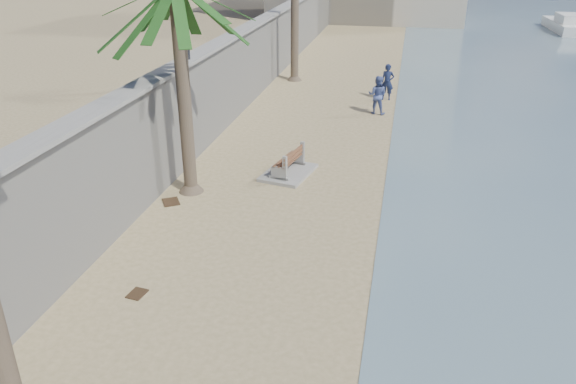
{
  "coord_description": "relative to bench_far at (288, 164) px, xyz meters",
  "views": [
    {
      "loc": [
        2.37,
        -6.56,
        7.6
      ],
      "look_at": [
        -0.5,
        7.0,
        1.2
      ],
      "focal_mm": 35.0,
      "sensor_mm": 36.0,
      "label": 1
    }
  ],
  "objects": [
    {
      "name": "seawall",
      "position": [
        -3.87,
        9.0,
        1.37
      ],
      "size": [
        0.45,
        70.0,
        3.5
      ],
      "primitive_type": "cube",
      "color": "gray",
      "rests_on": "ground_plane"
    },
    {
      "name": "bench_far",
      "position": [
        0.0,
        0.0,
        0.0
      ],
      "size": [
        1.83,
        2.34,
        0.88
      ],
      "color": "gray",
      "rests_on": "ground_plane"
    },
    {
      "name": "person_a",
      "position": [
        2.83,
        10.45,
        0.63
      ],
      "size": [
        0.75,
        0.51,
        2.03
      ],
      "primitive_type": "imported",
      "rotation": [
        0.0,
        0.0,
        -0.03
      ],
      "color": "#161E3D",
      "rests_on": "ground_plane"
    },
    {
      "name": "wall_cap",
      "position": [
        -3.87,
        9.0,
        3.17
      ],
      "size": [
        0.8,
        70.0,
        0.12
      ],
      "primitive_type": "cube",
      "color": "gray",
      "rests_on": "seawall"
    },
    {
      "name": "yacht_far",
      "position": [
        16.63,
        35.79,
        -0.03
      ],
      "size": [
        2.34,
        7.39,
        1.5
      ],
      "primitive_type": null,
      "rotation": [
        0.0,
        0.0,
        1.61
      ],
      "color": "silver",
      "rests_on": "bay_water"
    },
    {
      "name": "debris_d",
      "position": [
        -1.96,
        -7.71,
        -0.37
      ],
      "size": [
        0.42,
        0.5,
        0.03
      ],
      "primitive_type": "cube",
      "rotation": [
        0.0,
        0.0,
        4.57
      ],
      "color": "#382616",
      "rests_on": "ground_plane"
    },
    {
      "name": "debris_c",
      "position": [
        -3.11,
        -2.95,
        -0.37
      ],
      "size": [
        0.73,
        0.77,
        0.03
      ],
      "primitive_type": "cube",
      "rotation": [
        0.0,
        0.0,
        5.27
      ],
      "color": "#382616",
      "rests_on": "ground_plane"
    },
    {
      "name": "person_b",
      "position": [
        2.5,
        7.91,
        0.59
      ],
      "size": [
        1.04,
        0.87,
        1.95
      ],
      "primitive_type": "imported",
      "rotation": [
        0.0,
        0.0,
        2.98
      ],
      "color": "#45538E",
      "rests_on": "ground_plane"
    }
  ]
}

